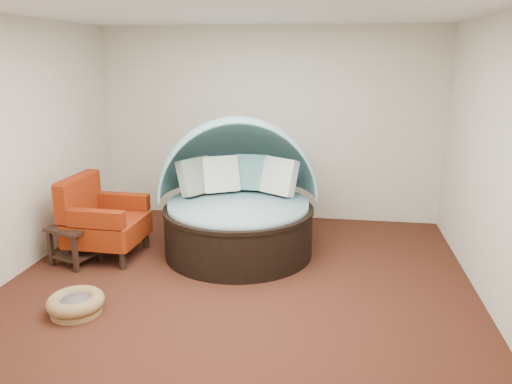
# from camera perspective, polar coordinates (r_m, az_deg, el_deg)

# --- Properties ---
(floor) EXTENTS (5.00, 5.00, 0.00)m
(floor) POSITION_cam_1_polar(r_m,az_deg,el_deg) (5.42, -2.20, -10.83)
(floor) COLOR #482114
(floor) RESTS_ON ground
(wall_back) EXTENTS (5.00, 0.00, 5.00)m
(wall_back) POSITION_cam_1_polar(r_m,az_deg,el_deg) (7.39, 1.42, 7.67)
(wall_back) COLOR beige
(wall_back) RESTS_ON floor
(wall_front) EXTENTS (5.00, 0.00, 5.00)m
(wall_front) POSITION_cam_1_polar(r_m,az_deg,el_deg) (2.65, -12.99, -7.01)
(wall_front) COLOR beige
(wall_front) RESTS_ON floor
(wall_left) EXTENTS (0.00, 5.00, 5.00)m
(wall_left) POSITION_cam_1_polar(r_m,az_deg,el_deg) (5.97, -26.70, 4.18)
(wall_left) COLOR beige
(wall_left) RESTS_ON floor
(wall_right) EXTENTS (0.00, 5.00, 5.00)m
(wall_right) POSITION_cam_1_polar(r_m,az_deg,el_deg) (5.11, 26.36, 2.57)
(wall_right) COLOR beige
(wall_right) RESTS_ON floor
(ceiling) EXTENTS (5.00, 5.00, 0.00)m
(ceiling) POSITION_cam_1_polar(r_m,az_deg,el_deg) (4.88, -2.56, 20.17)
(ceiling) COLOR white
(ceiling) RESTS_ON wall_back
(canopy_daybed) EXTENTS (2.24, 2.19, 1.68)m
(canopy_daybed) POSITION_cam_1_polar(r_m,az_deg,el_deg) (6.14, -2.08, 0.15)
(canopy_daybed) COLOR black
(canopy_daybed) RESTS_ON floor
(pet_basket) EXTENTS (0.68, 0.68, 0.19)m
(pet_basket) POSITION_cam_1_polar(r_m,az_deg,el_deg) (5.18, -19.89, -11.90)
(pet_basket) COLOR olive
(pet_basket) RESTS_ON floor
(red_armchair) EXTENTS (0.87, 0.88, 1.00)m
(red_armchair) POSITION_cam_1_polar(r_m,az_deg,el_deg) (6.34, -17.22, -3.07)
(red_armchair) COLOR black
(red_armchair) RESTS_ON floor
(side_table) EXTENTS (0.62, 0.62, 0.47)m
(side_table) POSITION_cam_1_polar(r_m,az_deg,el_deg) (6.26, -19.95, -5.07)
(side_table) COLOR black
(side_table) RESTS_ON floor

